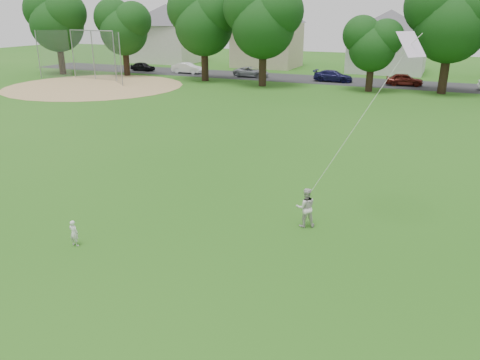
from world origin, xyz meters
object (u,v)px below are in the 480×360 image
at_px(older_boy, 306,207).
at_px(kite, 356,125).
at_px(baseball_backstop, 89,56).
at_px(toddler, 74,233).

height_order(older_boy, kite, kite).
distance_m(kite, baseball_backstop, 43.11).
bearing_deg(baseball_backstop, toddler, -50.61).
height_order(kite, baseball_backstop, kite).
distance_m(toddler, older_boy, 7.93).
relative_size(toddler, older_boy, 0.62).
bearing_deg(older_boy, baseball_backstop, -67.23).
xyz_separation_m(toddler, kite, (7.93, 5.27, 3.22)).
distance_m(toddler, kite, 10.05).
relative_size(toddler, kite, 0.15).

